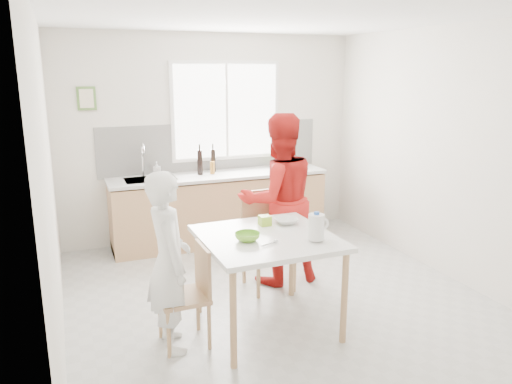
{
  "coord_description": "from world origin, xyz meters",
  "views": [
    {
      "loc": [
        -1.89,
        -4.12,
        2.24
      ],
      "look_at": [
        -0.18,
        0.2,
        1.09
      ],
      "focal_mm": 35.0,
      "sensor_mm": 36.0,
      "label": 1
    }
  ],
  "objects_px": {
    "bowl_green": "(247,237)",
    "wine_bottle_a": "(200,162)",
    "chair_far": "(266,235)",
    "milk_jug": "(317,227)",
    "wine_bottle_b": "(213,161)",
    "chair_left": "(191,291)",
    "dining_table": "(267,245)",
    "person_white": "(169,262)",
    "bowl_white": "(286,221)",
    "person_red": "(278,200)"
  },
  "relations": [
    {
      "from": "chair_far",
      "to": "wine_bottle_a",
      "type": "relative_size",
      "value": 3.16
    },
    {
      "from": "wine_bottle_a",
      "to": "bowl_white",
      "type": "bearing_deg",
      "value": -83.76
    },
    {
      "from": "chair_far",
      "to": "milk_jug",
      "type": "distance_m",
      "value": 1.18
    },
    {
      "from": "dining_table",
      "to": "bowl_green",
      "type": "distance_m",
      "value": 0.24
    },
    {
      "from": "person_white",
      "to": "bowl_green",
      "type": "relative_size",
      "value": 7.01
    },
    {
      "from": "dining_table",
      "to": "chair_left",
      "type": "height_order",
      "value": "dining_table"
    },
    {
      "from": "chair_left",
      "to": "wine_bottle_b",
      "type": "bearing_deg",
      "value": 158.22
    },
    {
      "from": "bowl_white",
      "to": "wine_bottle_b",
      "type": "distance_m",
      "value": 2.24
    },
    {
      "from": "bowl_green",
      "to": "wine_bottle_b",
      "type": "xyz_separation_m",
      "value": [
        0.47,
        2.54,
        0.18
      ]
    },
    {
      "from": "dining_table",
      "to": "chair_far",
      "type": "xyz_separation_m",
      "value": [
        0.34,
        0.83,
        -0.21
      ]
    },
    {
      "from": "wine_bottle_a",
      "to": "chair_far",
      "type": "bearing_deg",
      "value": -79.94
    },
    {
      "from": "chair_left",
      "to": "milk_jug",
      "type": "distance_m",
      "value": 1.17
    },
    {
      "from": "chair_far",
      "to": "person_red",
      "type": "distance_m",
      "value": 0.39
    },
    {
      "from": "dining_table",
      "to": "person_red",
      "type": "distance_m",
      "value": 1.03
    },
    {
      "from": "bowl_green",
      "to": "person_red",
      "type": "bearing_deg",
      "value": 53.3
    },
    {
      "from": "bowl_green",
      "to": "wine_bottle_a",
      "type": "relative_size",
      "value": 0.66
    },
    {
      "from": "chair_far",
      "to": "milk_jug",
      "type": "xyz_separation_m",
      "value": [
        -0.01,
        -1.11,
        0.42
      ]
    },
    {
      "from": "bowl_green",
      "to": "bowl_white",
      "type": "bearing_deg",
      "value": 31.72
    },
    {
      "from": "person_white",
      "to": "wine_bottle_a",
      "type": "distance_m",
      "value": 2.58
    },
    {
      "from": "person_white",
      "to": "milk_jug",
      "type": "distance_m",
      "value": 1.23
    },
    {
      "from": "bowl_white",
      "to": "wine_bottle_b",
      "type": "bearing_deg",
      "value": 90.63
    },
    {
      "from": "chair_far",
      "to": "bowl_green",
      "type": "distance_m",
      "value": 1.09
    },
    {
      "from": "chair_left",
      "to": "wine_bottle_a",
      "type": "bearing_deg",
      "value": 161.8
    },
    {
      "from": "milk_jug",
      "to": "bowl_white",
      "type": "bearing_deg",
      "value": 92.55
    },
    {
      "from": "dining_table",
      "to": "milk_jug",
      "type": "height_order",
      "value": "milk_jug"
    },
    {
      "from": "dining_table",
      "to": "wine_bottle_a",
      "type": "relative_size",
      "value": 3.51
    },
    {
      "from": "dining_table",
      "to": "chair_far",
      "type": "relative_size",
      "value": 1.11
    },
    {
      "from": "chair_left",
      "to": "person_red",
      "type": "bearing_deg",
      "value": 126.35
    },
    {
      "from": "person_white",
      "to": "wine_bottle_a",
      "type": "height_order",
      "value": "person_white"
    },
    {
      "from": "person_white",
      "to": "wine_bottle_b",
      "type": "bearing_deg",
      "value": -25.07
    },
    {
      "from": "chair_left",
      "to": "wine_bottle_a",
      "type": "height_order",
      "value": "wine_bottle_a"
    },
    {
      "from": "dining_table",
      "to": "wine_bottle_a",
      "type": "bearing_deg",
      "value": 88.45
    },
    {
      "from": "person_red",
      "to": "bowl_white",
      "type": "relative_size",
      "value": 8.39
    },
    {
      "from": "dining_table",
      "to": "wine_bottle_b",
      "type": "relative_size",
      "value": 3.74
    },
    {
      "from": "chair_left",
      "to": "bowl_white",
      "type": "xyz_separation_m",
      "value": [
        0.98,
        0.26,
        0.42
      ]
    },
    {
      "from": "chair_left",
      "to": "bowl_white",
      "type": "bearing_deg",
      "value": 104.23
    },
    {
      "from": "chair_left",
      "to": "person_white",
      "type": "xyz_separation_m",
      "value": [
        -0.17,
        -0.0,
        0.28
      ]
    },
    {
      "from": "bowl_green",
      "to": "bowl_white",
      "type": "xyz_separation_m",
      "value": [
        0.5,
        0.31,
        -0.01
      ]
    },
    {
      "from": "bowl_green",
      "to": "milk_jug",
      "type": "relative_size",
      "value": 0.9
    },
    {
      "from": "chair_left",
      "to": "chair_far",
      "type": "relative_size",
      "value": 0.83
    },
    {
      "from": "bowl_white",
      "to": "wine_bottle_a",
      "type": "height_order",
      "value": "wine_bottle_a"
    },
    {
      "from": "person_white",
      "to": "dining_table",
      "type": "bearing_deg",
      "value": -90.0
    },
    {
      "from": "wine_bottle_b",
      "to": "chair_left",
      "type": "bearing_deg",
      "value": -111.03
    },
    {
      "from": "dining_table",
      "to": "person_white",
      "type": "xyz_separation_m",
      "value": [
        -0.86,
        -0.01,
        -0.02
      ]
    },
    {
      "from": "milk_jug",
      "to": "person_white",
      "type": "bearing_deg",
      "value": 166.64
    },
    {
      "from": "bowl_white",
      "to": "chair_far",
      "type": "bearing_deg",
      "value": 85.8
    },
    {
      "from": "chair_far",
      "to": "person_red",
      "type": "xyz_separation_m",
      "value": [
        0.17,
        0.06,
        0.35
      ]
    },
    {
      "from": "person_white",
      "to": "bowl_green",
      "type": "height_order",
      "value": "person_white"
    },
    {
      "from": "dining_table",
      "to": "chair_left",
      "type": "xyz_separation_m",
      "value": [
        -0.69,
        -0.01,
        -0.3
      ]
    },
    {
      "from": "chair_far",
      "to": "person_red",
      "type": "relative_size",
      "value": 0.56
    }
  ]
}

